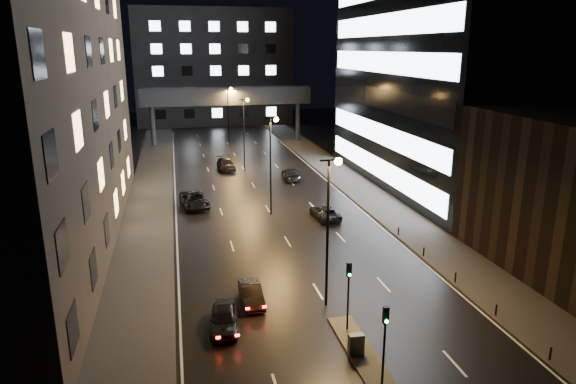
{
  "coord_description": "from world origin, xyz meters",
  "views": [
    {
      "loc": [
        -9.32,
        -22.04,
        16.79
      ],
      "look_at": [
        0.52,
        22.16,
        4.0
      ],
      "focal_mm": 32.0,
      "sensor_mm": 36.0,
      "label": 1
    }
  ],
  "objects_px": {
    "car_away_c": "(195,200)",
    "car_toward_a": "(325,212)",
    "car_away_a": "(224,319)",
    "car_away_d": "(226,164)",
    "car_away_b": "(251,294)",
    "car_toward_b": "(291,174)",
    "utility_cabinet": "(356,344)"
  },
  "relations": [
    {
      "from": "car_away_a",
      "to": "car_away_d",
      "type": "height_order",
      "value": "car_away_d"
    },
    {
      "from": "car_away_a",
      "to": "car_toward_b",
      "type": "height_order",
      "value": "car_toward_b"
    },
    {
      "from": "car_away_a",
      "to": "car_away_c",
      "type": "relative_size",
      "value": 0.72
    },
    {
      "from": "car_away_c",
      "to": "car_toward_b",
      "type": "relative_size",
      "value": 1.12
    },
    {
      "from": "car_away_c",
      "to": "utility_cabinet",
      "type": "relative_size",
      "value": 4.62
    },
    {
      "from": "car_away_b",
      "to": "car_away_d",
      "type": "height_order",
      "value": "car_away_d"
    },
    {
      "from": "car_toward_b",
      "to": "utility_cabinet",
      "type": "distance_m",
      "value": 40.47
    },
    {
      "from": "car_away_b",
      "to": "car_away_c",
      "type": "relative_size",
      "value": 0.69
    },
    {
      "from": "car_away_b",
      "to": "car_toward_b",
      "type": "xyz_separation_m",
      "value": [
        10.17,
        32.55,
        0.09
      ]
    },
    {
      "from": "car_away_d",
      "to": "car_toward_b",
      "type": "xyz_separation_m",
      "value": [
        7.78,
        -7.43,
        -0.03
      ]
    },
    {
      "from": "car_away_d",
      "to": "utility_cabinet",
      "type": "height_order",
      "value": "car_away_d"
    },
    {
      "from": "car_away_a",
      "to": "car_away_d",
      "type": "bearing_deg",
      "value": 89.98
    },
    {
      "from": "car_toward_a",
      "to": "car_toward_b",
      "type": "height_order",
      "value": "car_toward_b"
    },
    {
      "from": "car_away_a",
      "to": "utility_cabinet",
      "type": "bearing_deg",
      "value": -27.36
    },
    {
      "from": "car_away_d",
      "to": "utility_cabinet",
      "type": "bearing_deg",
      "value": -89.8
    },
    {
      "from": "car_away_d",
      "to": "car_toward_a",
      "type": "bearing_deg",
      "value": -75.12
    },
    {
      "from": "car_toward_b",
      "to": "car_away_c",
      "type": "bearing_deg",
      "value": 42.5
    },
    {
      "from": "utility_cabinet",
      "to": "car_away_c",
      "type": "bearing_deg",
      "value": 105.13
    },
    {
      "from": "car_toward_a",
      "to": "utility_cabinet",
      "type": "relative_size",
      "value": 3.77
    },
    {
      "from": "car_away_b",
      "to": "utility_cabinet",
      "type": "bearing_deg",
      "value": -58.06
    },
    {
      "from": "car_away_a",
      "to": "utility_cabinet",
      "type": "xyz_separation_m",
      "value": [
        6.93,
        -4.56,
        0.06
      ]
    },
    {
      "from": "car_away_b",
      "to": "car_away_c",
      "type": "height_order",
      "value": "car_away_c"
    },
    {
      "from": "car_away_b",
      "to": "car_away_a",
      "type": "bearing_deg",
      "value": -125.81
    },
    {
      "from": "car_away_c",
      "to": "car_toward_a",
      "type": "height_order",
      "value": "car_away_c"
    },
    {
      "from": "car_away_b",
      "to": "car_away_d",
      "type": "relative_size",
      "value": 0.74
    },
    {
      "from": "car_toward_b",
      "to": "car_away_a",
      "type": "bearing_deg",
      "value": 76.7
    },
    {
      "from": "car_away_b",
      "to": "utility_cabinet",
      "type": "distance_m",
      "value": 8.96
    },
    {
      "from": "car_away_b",
      "to": "car_away_c",
      "type": "bearing_deg",
      "value": 96.51
    },
    {
      "from": "car_toward_a",
      "to": "car_toward_b",
      "type": "xyz_separation_m",
      "value": [
        0.2,
        16.5,
        0.09
      ]
    },
    {
      "from": "car_toward_a",
      "to": "car_away_a",
      "type": "bearing_deg",
      "value": 53.37
    },
    {
      "from": "car_away_b",
      "to": "car_toward_a",
      "type": "distance_m",
      "value": 18.89
    },
    {
      "from": "car_away_b",
      "to": "utility_cabinet",
      "type": "height_order",
      "value": "utility_cabinet"
    }
  ]
}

